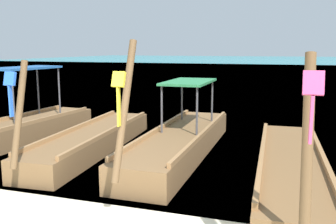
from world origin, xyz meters
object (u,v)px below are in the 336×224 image
object	(u,v)px
longtail_boat_blue_ribbon	(93,140)
longtail_boat_yellow_ribbon	(181,141)
longtail_boat_pink_ribbon	(291,172)
longtail_boat_turquoise_ribbon	(9,132)

from	to	relation	value
longtail_boat_blue_ribbon	longtail_boat_yellow_ribbon	xyz separation A→B (m)	(2.27, 0.33, 0.07)
longtail_boat_blue_ribbon	longtail_boat_pink_ribbon	size ratio (longest dim) A/B	0.98
longtail_boat_yellow_ribbon	longtail_boat_pink_ribbon	xyz separation A→B (m)	(2.61, -1.62, -0.01)
longtail_boat_yellow_ribbon	longtail_boat_pink_ribbon	distance (m)	3.07
longtail_boat_turquoise_ribbon	longtail_boat_yellow_ribbon	distance (m)	4.75
longtail_boat_blue_ribbon	longtail_boat_pink_ribbon	xyz separation A→B (m)	(4.88, -1.28, 0.06)
longtail_boat_pink_ribbon	longtail_boat_turquoise_ribbon	bearing A→B (deg)	171.76
longtail_boat_turquoise_ribbon	longtail_boat_yellow_ribbon	bearing A→B (deg)	6.70
longtail_boat_turquoise_ribbon	longtail_boat_yellow_ribbon	size ratio (longest dim) A/B	0.98
longtail_boat_yellow_ribbon	longtail_boat_blue_ribbon	bearing A→B (deg)	-171.70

